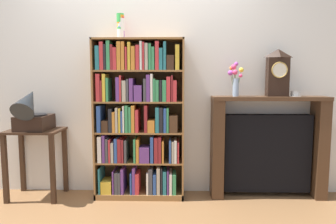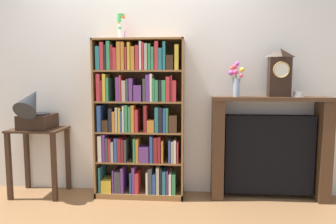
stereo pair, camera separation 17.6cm
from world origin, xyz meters
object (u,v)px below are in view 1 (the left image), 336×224
object	(u,v)px
gramophone	(31,112)
teacup_with_saucer	(295,94)
cup_stack	(121,27)
flower_vase	(235,79)
side_table_left	(36,148)
fireplace_mantel	(267,148)
mantel_clock	(278,73)
bookshelf	(138,120)

from	to	relation	value
gramophone	teacup_with_saucer	xyz separation A→B (m)	(2.70, 0.13, 0.18)
cup_stack	flower_vase	bearing A→B (deg)	-0.60
cup_stack	side_table_left	bearing A→B (deg)	-174.73
fireplace_mantel	flower_vase	bearing A→B (deg)	-176.07
cup_stack	mantel_clock	size ratio (longest dim) A/B	0.53
side_table_left	teacup_with_saucer	size ratio (longest dim) A/B	5.32
mantel_clock	teacup_with_saucer	xyz separation A→B (m)	(0.18, 0.00, -0.22)
fireplace_mantel	mantel_clock	size ratio (longest dim) A/B	2.46
flower_vase	gramophone	bearing A→B (deg)	-176.38
mantel_clock	flower_vase	world-z (taller)	mantel_clock
fireplace_mantel	gramophone	bearing A→B (deg)	-176.33
gramophone	flower_vase	size ratio (longest dim) A/B	1.38
cup_stack	side_table_left	world-z (taller)	cup_stack
mantel_clock	flower_vase	size ratio (longest dim) A/B	1.36
fireplace_mantel	flower_vase	distance (m)	0.82
bookshelf	cup_stack	distance (m)	0.98
gramophone	cup_stack	bearing A→B (deg)	9.09
fireplace_mantel	teacup_with_saucer	distance (m)	0.63
teacup_with_saucer	fireplace_mantel	bearing A→B (deg)	174.75
side_table_left	mantel_clock	distance (m)	2.64
bookshelf	teacup_with_saucer	size ratio (longest dim) A/B	12.12
bookshelf	cup_stack	size ratio (longest dim) A/B	6.41
flower_vase	bookshelf	bearing A→B (deg)	-178.52
bookshelf	fireplace_mantel	distance (m)	1.40
cup_stack	gramophone	distance (m)	1.26
side_table_left	flower_vase	xyz separation A→B (m)	(2.09, 0.07, 0.73)
teacup_with_saucer	side_table_left	bearing A→B (deg)	-178.47
teacup_with_saucer	bookshelf	bearing A→B (deg)	-179.04
flower_vase	teacup_with_saucer	size ratio (longest dim) A/B	2.60
cup_stack	teacup_with_saucer	world-z (taller)	cup_stack
fireplace_mantel	cup_stack	bearing A→B (deg)	-179.54
cup_stack	fireplace_mantel	size ratio (longest dim) A/B	0.22
bookshelf	flower_vase	distance (m)	1.10
side_table_left	teacup_with_saucer	xyz separation A→B (m)	(2.70, 0.07, 0.57)
gramophone	teacup_with_saucer	world-z (taller)	gramophone
gramophone	fireplace_mantel	distance (m)	2.48
flower_vase	mantel_clock	bearing A→B (deg)	-0.14
cup_stack	teacup_with_saucer	size ratio (longest dim) A/B	1.89
side_table_left	teacup_with_saucer	bearing A→B (deg)	1.53
mantel_clock	fireplace_mantel	bearing A→B (deg)	160.18
side_table_left	fireplace_mantel	bearing A→B (deg)	2.24
cup_stack	flower_vase	world-z (taller)	cup_stack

